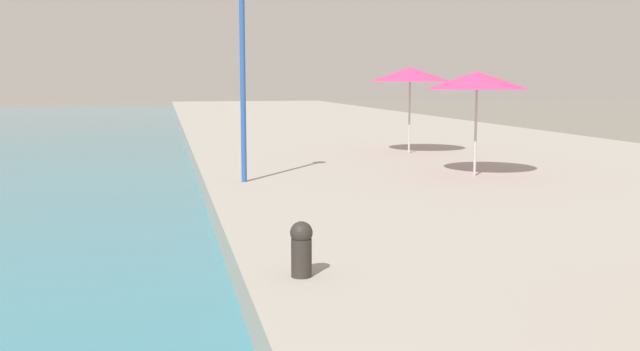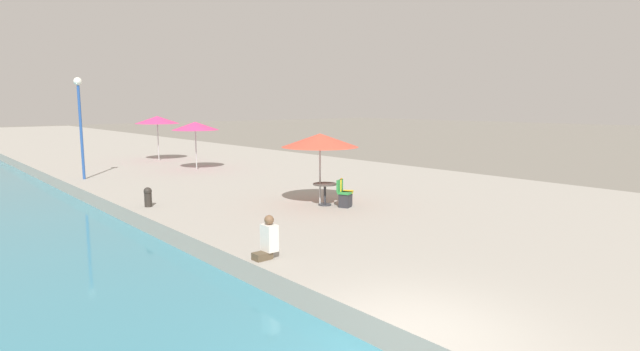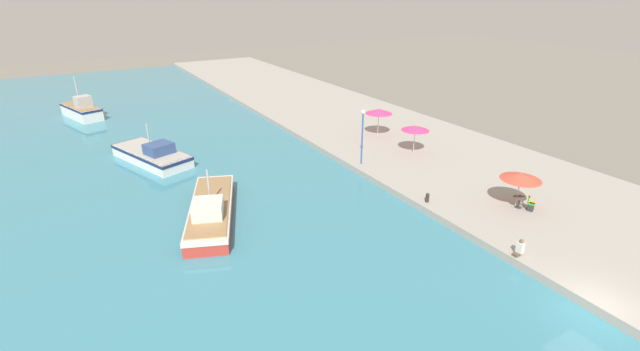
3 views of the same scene
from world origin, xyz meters
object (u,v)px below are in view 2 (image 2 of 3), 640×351
cafe_umbrella_striped (157,120)px  lamppost (80,111)px  cafe_chair_left (346,196)px  person_at_quay (268,239)px  mooring_bollard (148,196)px  cafe_chair_right (344,197)px  cafe_umbrella_pink (320,140)px  cafe_umbrella_white (195,126)px  cafe_table (325,190)px

cafe_umbrella_striped → lamppost: (-5.76, -5.29, 0.65)m
cafe_chair_left → person_at_quay: 6.09m
cafe_umbrella_striped → lamppost: lamppost is taller
cafe_chair_left → person_at_quay: (-5.28, -3.03, 0.10)m
mooring_bollard → cafe_chair_right: bearing=-41.3°
cafe_umbrella_pink → mooring_bollard: cafe_umbrella_pink is taller
cafe_chair_left → mooring_bollard: size_ratio=1.39×
cafe_chair_left → cafe_umbrella_pink: bearing=-93.9°
cafe_umbrella_pink → cafe_chair_left: 2.07m
mooring_bollard → cafe_umbrella_striped: bearing=65.7°
cafe_umbrella_white → cafe_umbrella_striped: size_ratio=0.93×
cafe_umbrella_striped → lamppost: 7.85m
cafe_umbrella_striped → cafe_table: (-1.35, -16.87, -1.91)m
cafe_umbrella_white → person_at_quay: bearing=-111.4°
cafe_umbrella_white → cafe_chair_left: (-0.60, -11.95, -1.94)m
cafe_chair_right → mooring_bollard: (-4.90, 4.31, 0.02)m
cafe_chair_left → mooring_bollard: (-5.09, 4.18, 0.02)m
cafe_table → mooring_bollard: bearing=141.8°
cafe_umbrella_white → cafe_table: size_ratio=3.10×
cafe_umbrella_pink → cafe_table: cafe_umbrella_pink is taller
cafe_umbrella_white → cafe_table: 11.58m
cafe_umbrella_pink → cafe_umbrella_striped: size_ratio=0.96×
cafe_chair_left → person_at_quay: person_at_quay is taller
cafe_umbrella_striped → cafe_chair_right: size_ratio=2.94×
cafe_umbrella_striped → cafe_chair_right: 17.70m
cafe_umbrella_pink → cafe_table: (0.07, -0.17, -1.65)m
cafe_chair_left → cafe_umbrella_striped: bearing=-133.6°
cafe_chair_left → lamppost: (-4.88, 12.13, 2.77)m
cafe_umbrella_pink → mooring_bollard: (-4.55, 3.47, -1.84)m
cafe_chair_right → mooring_bollard: cafe_chair_right is taller
cafe_umbrella_pink → cafe_umbrella_striped: bearing=85.2°
cafe_umbrella_white → person_at_quay: (-5.88, -14.98, -1.84)m
cafe_umbrella_striped → mooring_bollard: bearing=-114.3°
cafe_chair_right → cafe_umbrella_striped: bearing=-115.9°
cafe_umbrella_white → cafe_chair_left: cafe_umbrella_white is taller
cafe_chair_left → lamppost: bearing=-108.8°
cafe_umbrella_striped → cafe_chair_right: bearing=-93.5°
cafe_umbrella_white → cafe_chair_right: size_ratio=2.72×
cafe_table → cafe_umbrella_white: bearing=84.6°
cafe_umbrella_pink → mooring_bollard: bearing=142.7°
cafe_chair_right → lamppost: lamppost is taller
cafe_umbrella_white → mooring_bollard: cafe_umbrella_white is taller
cafe_chair_right → person_at_quay: 5.86m
cafe_chair_left → lamppost: lamppost is taller
cafe_umbrella_white → person_at_quay: 16.20m
cafe_chair_right → person_at_quay: person_at_quay is taller
cafe_table → cafe_chair_left: (0.47, -0.55, -0.21)m
cafe_chair_left → cafe_chair_right: size_ratio=1.00×
cafe_table → person_at_quay: (-4.81, -3.58, -0.11)m
cafe_chair_right → mooring_bollard: size_ratio=1.39×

